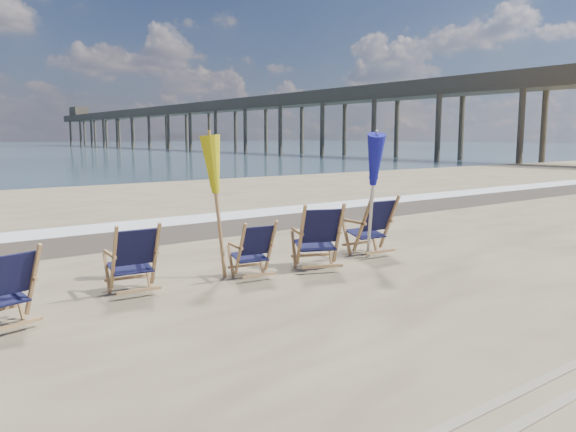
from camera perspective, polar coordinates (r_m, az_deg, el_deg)
name	(u,v)px	position (r m, az deg, el deg)	size (l,w,h in m)	color
surf_foam	(136,225)	(13.98, -15.22, -0.84)	(200.00, 1.40, 0.01)	silver
wet_sand_strip	(162,233)	(12.61, -12.68, -1.70)	(200.00, 2.60, 0.00)	#42362A
beach_chair_0	(33,284)	(6.90, -24.45, -6.27)	(0.61, 0.68, 0.95)	black
beach_chair_1	(156,257)	(7.76, -13.28, -4.07)	(0.63, 0.71, 0.99)	black
beach_chair_2	(271,249)	(8.37, -1.75, -3.32)	(0.57, 0.64, 0.89)	black
beach_chair_3	(339,236)	(8.83, 5.18, -2.07)	(0.70, 0.79, 1.10)	black
beach_chair_4	(389,224)	(10.15, 10.26, -0.85)	(0.70, 0.79, 1.10)	black
umbrella_yellow	(217,172)	(8.32, -7.19, 4.46)	(0.30, 0.30, 2.10)	#AD7E4D
umbrella_blue	(372,162)	(9.45, 8.57, 5.42)	(0.30, 0.30, 2.20)	#A5A5AD
fishing_pier	(206,120)	(89.63, -8.35, 9.60)	(4.40, 140.00, 9.30)	brown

